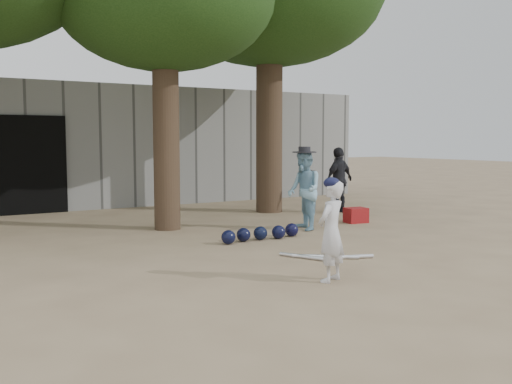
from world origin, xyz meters
TOP-DOWN VIEW (x-y plane):
  - ground at (0.00, 0.00)m, footprint 70.00×70.00m
  - boy_player at (0.75, -0.46)m, footprint 0.51×0.44m
  - spectator_blue at (2.72, 2.81)m, footprint 0.71×0.82m
  - spectator_dark at (4.87, 4.43)m, footprint 0.93×0.55m
  - red_bag at (4.16, 3.02)m, footprint 0.46×0.37m
  - back_building at (-0.00, 10.33)m, footprint 16.00×5.24m
  - helmet_row at (1.48, 2.30)m, footprint 1.51×0.31m
  - bat_pile at (1.49, 0.58)m, footprint 1.07×0.85m

SIDE VIEW (x-z plane):
  - ground at x=0.00m, z-range 0.00..0.00m
  - bat_pile at x=1.49m, z-range 0.00..0.06m
  - helmet_row at x=1.48m, z-range 0.00..0.23m
  - red_bag at x=4.16m, z-range 0.00..0.30m
  - boy_player at x=0.75m, z-range 0.00..1.19m
  - spectator_blue at x=2.72m, z-range 0.00..1.47m
  - spectator_dark at x=4.87m, z-range 0.00..1.49m
  - back_building at x=0.00m, z-range 0.00..3.00m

